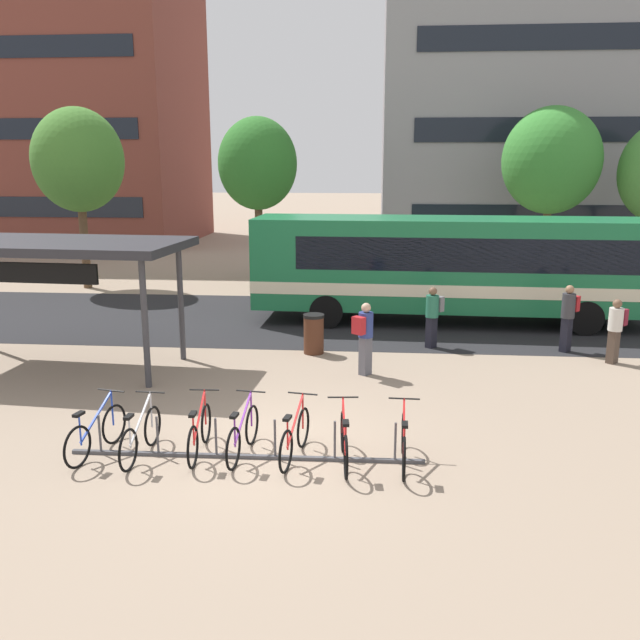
% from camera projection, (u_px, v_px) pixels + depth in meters
% --- Properties ---
extents(ground, '(200.00, 200.00, 0.00)m').
position_uv_depth(ground, '(270.00, 448.00, 11.65)').
color(ground, gray).
extents(bus_lane_asphalt, '(80.00, 7.20, 0.01)m').
position_uv_depth(bus_lane_asphalt, '(319.00, 319.00, 21.15)').
color(bus_lane_asphalt, '#232326').
rests_on(bus_lane_asphalt, ground).
extents(city_bus, '(12.10, 2.95, 3.20)m').
position_uv_depth(city_bus, '(450.00, 265.00, 20.42)').
color(city_bus, '#196B3D').
rests_on(city_bus, ground).
extents(bike_rack, '(5.95, 0.18, 0.70)m').
position_uv_depth(bike_rack, '(246.00, 453.00, 11.22)').
color(bike_rack, '#47474C').
rests_on(bike_rack, ground).
extents(parked_bicycle_blue_0, '(0.56, 1.69, 0.99)m').
position_uv_depth(parked_bicycle_blue_0, '(96.00, 433.00, 11.29)').
color(parked_bicycle_blue_0, black).
rests_on(parked_bicycle_blue_0, ground).
extents(parked_bicycle_silver_1, '(0.52, 1.72, 0.99)m').
position_uv_depth(parked_bicycle_silver_1, '(141.00, 436.00, 11.19)').
color(parked_bicycle_silver_1, black).
rests_on(parked_bicycle_silver_1, ground).
extents(parked_bicycle_red_2, '(0.52, 1.72, 0.99)m').
position_uv_depth(parked_bicycle_red_2, '(200.00, 433.00, 11.30)').
color(parked_bicycle_red_2, black).
rests_on(parked_bicycle_red_2, ground).
extents(parked_bicycle_purple_3, '(0.52, 1.72, 0.99)m').
position_uv_depth(parked_bicycle_purple_3, '(243.00, 435.00, 11.24)').
color(parked_bicycle_purple_3, black).
rests_on(parked_bicycle_purple_3, ground).
extents(parked_bicycle_red_4, '(0.52, 1.71, 0.99)m').
position_uv_depth(parked_bicycle_red_4, '(295.00, 437.00, 11.13)').
color(parked_bicycle_red_4, black).
rests_on(parked_bicycle_red_4, ground).
extents(parked_bicycle_red_5, '(0.52, 1.72, 0.99)m').
position_uv_depth(parked_bicycle_red_5, '(344.00, 442.00, 10.93)').
color(parked_bicycle_red_5, black).
rests_on(parked_bicycle_red_5, ground).
extents(parked_bicycle_red_6, '(0.52, 1.72, 0.99)m').
position_uv_depth(parked_bicycle_red_6, '(404.00, 444.00, 10.87)').
color(parked_bicycle_red_6, black).
rests_on(parked_bicycle_red_6, ground).
extents(transit_shelter, '(6.18, 3.39, 3.06)m').
position_uv_depth(transit_shelter, '(53.00, 249.00, 15.56)').
color(transit_shelter, '#38383D').
rests_on(transit_shelter, ground).
extents(commuter_grey_pack_0, '(0.57, 0.60, 1.64)m').
position_uv_depth(commuter_grey_pack_0, '(433.00, 313.00, 17.78)').
color(commuter_grey_pack_0, black).
rests_on(commuter_grey_pack_0, ground).
extents(commuter_red_pack_1, '(0.56, 0.60, 1.70)m').
position_uv_depth(commuter_red_pack_1, '(365.00, 334.00, 15.43)').
color(commuter_red_pack_1, '#565660').
rests_on(commuter_red_pack_1, ground).
extents(commuter_maroon_pack_2, '(0.59, 0.59, 1.61)m').
position_uv_depth(commuter_maroon_pack_2, '(616.00, 326.00, 16.39)').
color(commuter_maroon_pack_2, '#47382D').
rests_on(commuter_maroon_pack_2, ground).
extents(commuter_red_pack_3, '(0.58, 0.59, 1.77)m').
position_uv_depth(commuter_red_pack_3, '(568.00, 313.00, 17.37)').
color(commuter_red_pack_3, black).
rests_on(commuter_red_pack_3, ground).
extents(trash_bin, '(0.55, 0.55, 1.03)m').
position_uv_depth(trash_bin, '(314.00, 334.00, 17.32)').
color(trash_bin, '#4C2819').
rests_on(trash_bin, ground).
extents(street_tree_0, '(3.41, 3.41, 6.87)m').
position_uv_depth(street_tree_0, '(78.00, 161.00, 25.44)').
color(street_tree_0, brown).
rests_on(street_tree_0, ground).
extents(street_tree_1, '(3.97, 3.97, 7.07)m').
position_uv_depth(street_tree_1, '(551.00, 161.00, 27.40)').
color(street_tree_1, brown).
rests_on(street_tree_1, ground).
extents(street_tree_2, '(3.21, 3.21, 6.65)m').
position_uv_depth(street_tree_2, '(258.00, 164.00, 27.30)').
color(street_tree_2, brown).
rests_on(street_tree_2, ground).
extents(building_left_wing, '(17.91, 11.36, 20.53)m').
position_uv_depth(building_left_wing, '(40.00, 70.00, 40.55)').
color(building_left_wing, brown).
rests_on(building_left_wing, ground).
extents(building_right_wing, '(23.14, 13.00, 23.56)m').
position_uv_depth(building_right_wing, '(607.00, 26.00, 35.17)').
color(building_right_wing, gray).
rests_on(building_right_wing, ground).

